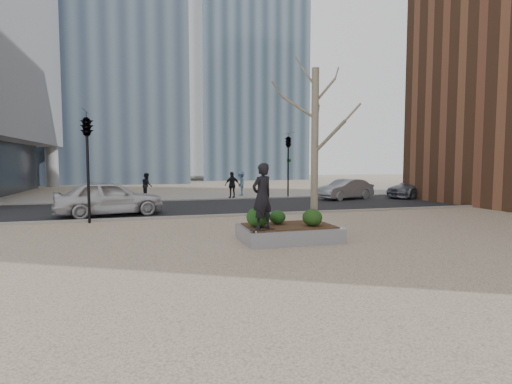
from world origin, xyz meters
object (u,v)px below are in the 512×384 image
object	(u,v)px
planter	(289,233)
skateboarder	(262,196)
skateboard	(262,230)
police_car	(109,198)

from	to	relation	value
planter	skateboarder	world-z (taller)	skateboarder
planter	skateboarder	distance (m)	1.81
skateboard	skateboarder	distance (m)	1.00
planter	skateboard	size ratio (longest dim) A/B	3.85
planter	skateboarder	xyz separation A→B (m)	(-1.10, -0.70, 1.26)
planter	skateboarder	size ratio (longest dim) A/B	1.56
skateboard	planter	bearing A→B (deg)	16.25
skateboarder	planter	bearing A→B (deg)	-171.87
planter	police_car	xyz separation A→B (m)	(-5.87, 7.68, 0.61)
planter	skateboard	xyz separation A→B (m)	(-1.10, -0.70, 0.26)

